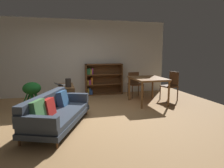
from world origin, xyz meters
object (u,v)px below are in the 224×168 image
at_px(open_laptop, 63,85).
at_px(bookshelf, 102,79).
at_px(potted_floor_plant, 32,93).
at_px(dining_chair_near, 171,84).
at_px(dining_table, 148,80).
at_px(dining_chair_far, 135,83).
at_px(fabric_couch, 55,112).
at_px(desk_speaker, 68,83).
at_px(media_console, 66,96).

relative_size(open_laptop, bookshelf, 0.35).
distance_m(potted_floor_plant, dining_chair_near, 4.25).
bearing_deg(dining_table, dining_chair_far, 93.20).
height_order(dining_chair_far, bookshelf, bookshelf).
relative_size(fabric_couch, dining_chair_near, 2.30).
bearing_deg(desk_speaker, fabric_couch, -104.80).
distance_m(dining_table, bookshelf, 1.99).
distance_m(media_console, potted_floor_plant, 0.95).
relative_size(fabric_couch, dining_table, 1.87).
bearing_deg(potted_floor_plant, media_console, 17.47).
bearing_deg(dining_chair_far, dining_chair_near, -38.04).
bearing_deg(dining_table, desk_speaker, 179.66).
relative_size(media_console, dining_chair_far, 1.20).
xyz_separation_m(media_console, open_laptop, (-0.07, 0.06, 0.34)).
relative_size(dining_table, bookshelf, 0.84).
xyz_separation_m(fabric_couch, media_console, (0.30, 1.63, -0.04)).
bearing_deg(open_laptop, dining_chair_far, 13.82).
bearing_deg(potted_floor_plant, open_laptop, 22.66).
height_order(desk_speaker, dining_chair_near, dining_chair_near).
distance_m(media_console, dining_chair_far, 2.49).
relative_size(open_laptop, potted_floor_plant, 0.61).
xyz_separation_m(fabric_couch, dining_chair_near, (3.65, 1.54, 0.19)).
distance_m(dining_table, dining_chair_near, 0.95).
height_order(dining_table, dining_chair_far, dining_chair_far).
distance_m(potted_floor_plant, dining_table, 3.34).
distance_m(dining_chair_far, bookshelf, 1.25).
relative_size(potted_floor_plant, dining_table, 0.68).
distance_m(dining_chair_near, bookshelf, 2.48).
relative_size(media_console, dining_chair_near, 1.10).
bearing_deg(bookshelf, dining_table, -56.64).
relative_size(fabric_couch, desk_speaker, 9.04).
relative_size(media_console, bookshelf, 0.75).
bearing_deg(dining_chair_near, dining_chair_far, 141.96).
bearing_deg(bookshelf, potted_floor_plant, -143.71).
distance_m(fabric_couch, dining_chair_near, 3.97).
bearing_deg(desk_speaker, open_laptop, 111.36).
bearing_deg(dining_chair_far, fabric_couch, -139.51).
bearing_deg(fabric_couch, potted_floor_plant, 113.60).
xyz_separation_m(dining_chair_near, bookshelf, (-2.00, 1.46, 0.04)).
xyz_separation_m(media_console, desk_speaker, (0.06, -0.28, 0.43)).
relative_size(fabric_couch, open_laptop, 4.50).
bearing_deg(fabric_couch, dining_chair_far, 40.49).
bearing_deg(open_laptop, desk_speaker, -68.64).
relative_size(fabric_couch, bookshelf, 1.56).
bearing_deg(bookshelf, media_console, -134.74).
height_order(media_console, dining_chair_far, dining_chair_far).
distance_m(open_laptop, dining_table, 2.54).
xyz_separation_m(potted_floor_plant, dining_chair_far, (3.27, 0.95, 0.01)).
height_order(desk_speaker, bookshelf, bookshelf).
relative_size(desk_speaker, potted_floor_plant, 0.30).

